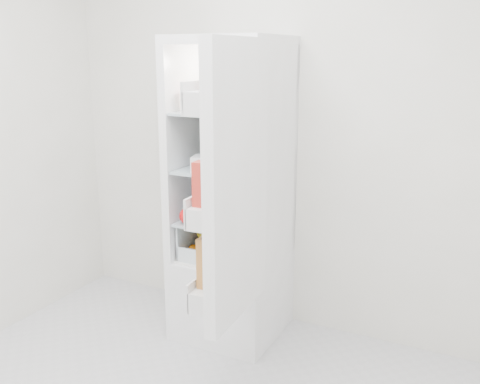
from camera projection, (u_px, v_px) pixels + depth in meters
The scene contains 21 objects.
room_walls at pixel (122, 86), 1.88m from camera, with size 3.02×3.02×2.61m.
refrigerator at pixel (235, 228), 3.27m from camera, with size 0.60×0.60×1.80m.
shelf_low at pixel (230, 219), 3.20m from camera, with size 0.49×0.53×0.01m, color #A3B5BF.
shelf_mid at pixel (230, 169), 3.12m from camera, with size 0.49×0.53×0.01m, color #A3B5BF.
shelf_top at pixel (230, 112), 3.04m from camera, with size 0.49×0.53×0.01m, color #A3B5BF.
crisper_left at pixel (213, 237), 3.29m from camera, with size 0.23×0.46×0.22m, color silver, non-canonical shape.
crisper_right at pixel (248, 243), 3.18m from camera, with size 0.23×0.46×0.22m, color silver, non-canonical shape.
condiment_jars at pixel (223, 104), 2.98m from camera, with size 0.46×0.34×0.08m.
squeeze_bottle at pixel (261, 97), 2.89m from camera, with size 0.05×0.05×0.17m, color white.
tub_white at pixel (205, 164), 3.00m from camera, with size 0.14×0.14×0.09m, color silver.
tub_cream at pixel (220, 162), 3.08m from camera, with size 0.13×0.13×0.07m, color beige.
tin_red at pixel (239, 166), 3.00m from camera, with size 0.10×0.10×0.07m, color red.
foil_tray at pixel (233, 162), 3.17m from camera, with size 0.15×0.11×0.04m, color silver.
tub_green at pixel (263, 161), 3.12m from camera, with size 0.09×0.13×0.07m, color #3F8A3E.
red_cabbage at pixel (234, 202), 3.22m from camera, with size 0.18×0.18×0.18m, color #521C49.
bell_pepper at pixel (188, 216), 3.07m from camera, with size 0.10×0.10×0.10m, color #BE0B0E.
mushroom_bowl at pixel (211, 207), 3.31m from camera, with size 0.14×0.14×0.06m, color #9BCDE7.
salad_bag at pixel (244, 222), 2.95m from camera, with size 0.10×0.10×0.10m, color beige.
citrus_pile at pixel (211, 242), 3.28m from camera, with size 0.20×0.31×0.16m.
veg_pile at pixel (249, 250), 3.19m from camera, with size 0.16×0.30×0.10m.
fridge_door at pixel (232, 189), 2.48m from camera, with size 0.20×0.60×1.30m.
Camera 1 is at (1.23, -1.52, 1.70)m, focal length 40.00 mm.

